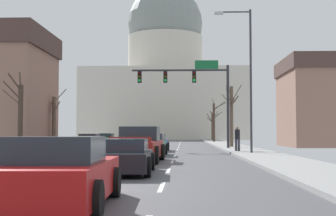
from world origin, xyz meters
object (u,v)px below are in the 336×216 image
(pedestrian_00, at_px, (237,137))
(sedan_near_03, at_px, (123,157))
(sedan_near_01, at_px, (150,145))
(sedan_oncoming_00, at_px, (89,141))
(sedan_near_00, at_px, (154,143))
(signal_gantry, at_px, (194,85))
(street_lamp_right, at_px, (246,68))
(sedan_near_04, at_px, (59,175))
(sedan_oncoming_01, at_px, (106,139))
(pickup_truck_near_02, at_px, (138,146))

(pedestrian_00, bearing_deg, sedan_near_03, -109.53)
(sedan_near_01, height_order, sedan_oncoming_00, sedan_near_01)
(sedan_near_00, height_order, pedestrian_00, pedestrian_00)
(sedan_near_01, bearing_deg, signal_gantry, 74.05)
(street_lamp_right, distance_m, sedan_near_04, 21.97)
(street_lamp_right, height_order, sedan_near_00, street_lamp_right)
(sedan_near_04, xyz_separation_m, sedan_oncoming_01, (-7.15, 48.20, -0.01))
(pickup_truck_near_02, bearing_deg, sedan_near_00, 90.22)
(sedan_oncoming_00, bearing_deg, sedan_oncoming_01, 91.62)
(pickup_truck_near_02, distance_m, pedestrian_00, 11.03)
(pickup_truck_near_02, xyz_separation_m, sedan_near_04, (-0.15, -13.63, -0.13))
(sedan_near_00, height_order, sedan_near_04, sedan_near_04)
(sedan_near_00, height_order, sedan_oncoming_01, sedan_near_00)
(pickup_truck_near_02, bearing_deg, pedestrian_00, 58.74)
(sedan_near_01, bearing_deg, sedan_oncoming_00, 113.17)
(sedan_near_04, bearing_deg, street_lamp_right, 73.26)
(sedan_oncoming_00, bearing_deg, signal_gantry, -34.02)
(pickup_truck_near_02, distance_m, sedan_near_04, 13.63)
(sedan_near_03, bearing_deg, sedan_oncoming_00, 103.73)
(signal_gantry, relative_size, sedan_near_04, 1.82)
(sedan_near_03, distance_m, pedestrian_00, 16.81)
(sedan_oncoming_00, bearing_deg, sedan_near_00, -55.09)
(signal_gantry, distance_m, pickup_truck_near_02, 16.74)
(sedan_near_01, relative_size, sedan_oncoming_00, 1.02)
(sedan_near_04, xyz_separation_m, pedestrian_00, (5.87, 23.05, 0.46))
(sedan_near_01, height_order, sedan_oncoming_01, sedan_near_01)
(street_lamp_right, xyz_separation_m, sedan_near_03, (-5.92, -13.32, -4.79))
(sedan_near_00, bearing_deg, pickup_truck_near_02, -89.78)
(sedan_near_00, height_order, pickup_truck_near_02, pickup_truck_near_02)
(sedan_near_01, bearing_deg, sedan_near_03, -90.01)
(sedan_oncoming_01, relative_size, pedestrian_00, 2.59)
(sedan_near_04, bearing_deg, sedan_oncoming_01, 98.44)
(sedan_near_00, bearing_deg, sedan_oncoming_01, 108.28)
(sedan_near_03, distance_m, sedan_near_04, 7.23)
(street_lamp_right, relative_size, sedan_near_03, 1.94)
(sedan_near_00, distance_m, sedan_oncoming_01, 23.12)
(sedan_near_01, relative_size, pickup_truck_near_02, 0.85)
(sedan_oncoming_01, bearing_deg, signal_gantry, -61.35)
(pedestrian_00, bearing_deg, sedan_near_00, 151.05)
(signal_gantry, distance_m, sedan_oncoming_00, 12.81)
(sedan_near_04, bearing_deg, pickup_truck_near_02, 89.37)
(sedan_near_00, relative_size, pedestrian_00, 2.77)
(sedan_near_00, xyz_separation_m, sedan_near_01, (0.16, -6.62, 0.01))
(sedan_near_00, height_order, sedan_oncoming_00, sedan_near_00)
(sedan_oncoming_00, height_order, pedestrian_00, pedestrian_00)
(pickup_truck_near_02, xyz_separation_m, sedan_oncoming_01, (-7.30, 34.57, -0.14))
(sedan_oncoming_00, bearing_deg, pedestrian_00, -45.92)
(sedan_near_03, relative_size, sedan_oncoming_00, 1.02)
(street_lamp_right, distance_m, sedan_near_03, 15.35)
(signal_gantry, xyz_separation_m, sedan_near_04, (-3.07, -29.48, -4.67))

